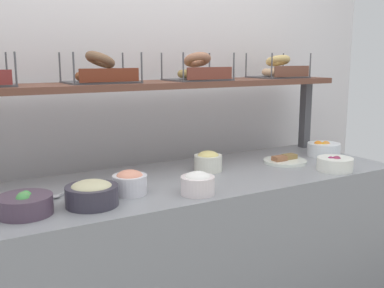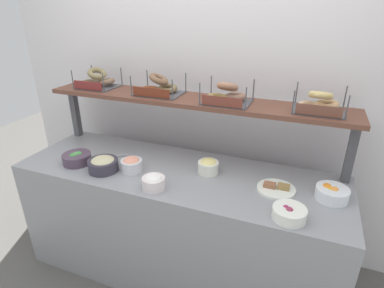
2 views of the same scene
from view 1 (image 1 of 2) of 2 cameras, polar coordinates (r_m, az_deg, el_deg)
back_wall at (r=2.52m, az=-7.79°, el=6.23°), size 3.38×0.06×2.40m
deli_counter at (r=2.24m, az=-1.66°, el=-14.98°), size 2.18×0.70×0.85m
shelf_riser_right at (r=2.87m, az=14.00°, el=3.55°), size 0.05×0.05×0.40m
upper_shelf at (r=2.26m, az=-5.09°, el=7.41°), size 2.14×0.32×0.03m
bowl_beet_salad at (r=2.34m, az=17.47°, el=-2.38°), size 0.17×0.17×0.08m
bowl_cream_cheese at (r=1.85m, az=0.71°, el=-4.92°), size 0.14×0.14×0.09m
bowl_lox_spread at (r=1.87m, az=-7.80°, el=-4.77°), size 0.14×0.14×0.10m
bowl_veggie_mix at (r=1.72m, az=-20.21°, el=-7.11°), size 0.19×0.19×0.08m
bowl_egg_salad at (r=2.22m, az=2.04°, el=-2.15°), size 0.14×0.14×0.10m
bowl_tuna_salad at (r=1.75m, az=-12.44°, el=-6.04°), size 0.20×0.20×0.10m
bowl_fruit_salad at (r=2.67m, az=16.14°, el=-0.60°), size 0.18×0.18×0.09m
serving_plate_white at (r=2.45m, az=11.56°, el=-2.04°), size 0.23×0.23×0.04m
serving_spoon_near_plate at (r=1.91m, az=-16.02°, el=-6.04°), size 0.16×0.11×0.01m
bagel_basket_cinnamon_raisin at (r=2.17m, az=-11.40°, el=8.73°), size 0.32×0.25×0.15m
bagel_basket_everything at (r=2.35m, az=0.67°, el=9.12°), size 0.30×0.26×0.15m
bagel_basket_plain at (r=2.70m, az=10.69°, el=9.11°), size 0.29×0.24×0.14m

